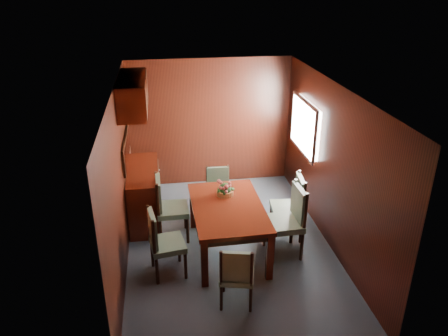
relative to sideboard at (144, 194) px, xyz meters
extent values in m
plane|color=#3C4852|center=(1.25, -1.00, -0.45)|extent=(4.50, 4.50, 0.00)
cube|color=black|center=(-0.25, -1.00, 0.75)|extent=(0.02, 4.50, 2.40)
cube|color=black|center=(2.75, -1.00, 0.75)|extent=(0.02, 4.50, 2.40)
cube|color=black|center=(1.25, 1.25, 0.75)|extent=(3.00, 0.02, 2.40)
cube|color=black|center=(1.25, -3.25, 0.75)|extent=(3.00, 0.02, 2.40)
cube|color=black|center=(1.25, -1.00, 1.95)|extent=(3.00, 4.50, 0.02)
cube|color=white|center=(2.73, 0.10, 1.00)|extent=(0.14, 1.10, 0.80)
cube|color=#B2B2B7|center=(2.66, 0.10, 1.00)|extent=(0.04, 1.20, 0.90)
cube|color=black|center=(-0.22, 0.00, 0.83)|extent=(0.03, 1.36, 0.41)
cube|color=silver|center=(-0.20, 0.00, 0.83)|extent=(0.01, 1.30, 0.35)
cube|color=#360F06|center=(-0.05, 0.00, 1.68)|extent=(0.40, 1.40, 0.50)
cube|color=#360F06|center=(0.00, 0.00, 0.00)|extent=(0.48, 1.40, 0.90)
cube|color=#360F06|center=(0.79, -1.86, -0.11)|extent=(0.09, 0.09, 0.69)
cube|color=#360F06|center=(1.65, -1.85, -0.11)|extent=(0.09, 0.09, 0.69)
cube|color=#360F06|center=(0.76, -0.40, -0.11)|extent=(0.09, 0.09, 0.69)
cube|color=#360F06|center=(1.63, -0.38, -0.11)|extent=(0.09, 0.09, 0.69)
cube|color=black|center=(1.21, -1.12, 0.19)|extent=(0.91, 1.49, 0.10)
cube|color=#360F06|center=(1.21, -1.12, 0.27)|extent=(1.03, 1.62, 0.06)
cylinder|color=black|center=(0.11, -1.35, -0.25)|extent=(0.04, 0.04, 0.39)
cylinder|color=black|center=(0.17, -1.74, -0.25)|extent=(0.04, 0.04, 0.39)
cylinder|color=black|center=(0.49, -1.29, -0.25)|extent=(0.04, 0.04, 0.39)
cylinder|color=black|center=(0.55, -1.68, -0.25)|extent=(0.04, 0.04, 0.39)
cube|color=#5E795C|center=(0.33, -1.52, 0.00)|extent=(0.51, 0.53, 0.08)
cylinder|color=black|center=(0.10, -1.35, 0.26)|extent=(0.04, 0.04, 0.52)
cylinder|color=black|center=(0.16, -1.75, 0.26)|extent=(0.04, 0.04, 0.52)
cube|color=#5E795C|center=(0.15, -1.54, 0.28)|extent=(0.13, 0.43, 0.44)
cylinder|color=black|center=(0.23, -0.42, -0.24)|extent=(0.05, 0.05, 0.42)
cylinder|color=black|center=(0.24, -0.85, -0.24)|extent=(0.05, 0.05, 0.42)
cylinder|color=black|center=(0.63, -0.42, -0.24)|extent=(0.05, 0.05, 0.42)
cylinder|color=black|center=(0.64, -0.84, -0.24)|extent=(0.05, 0.05, 0.42)
cube|color=#5E795C|center=(0.44, -0.63, 0.03)|extent=(0.48, 0.50, 0.09)
cylinder|color=black|center=(0.22, -0.42, 0.31)|extent=(0.05, 0.05, 0.55)
cylinder|color=black|center=(0.23, -0.85, 0.31)|extent=(0.05, 0.05, 0.55)
cube|color=#5E795C|center=(0.24, -0.64, 0.33)|extent=(0.07, 0.45, 0.47)
cylinder|color=black|center=(2.21, -1.52, -0.23)|extent=(0.05, 0.05, 0.43)
cylinder|color=black|center=(2.19, -1.08, -0.23)|extent=(0.05, 0.05, 0.43)
cylinder|color=black|center=(1.79, -1.53, -0.23)|extent=(0.05, 0.05, 0.43)
cylinder|color=black|center=(1.77, -1.09, -0.23)|extent=(0.05, 0.05, 0.43)
cube|color=#5E795C|center=(1.99, -1.30, 0.05)|extent=(0.51, 0.53, 0.09)
cylinder|color=black|center=(2.22, -1.52, 0.34)|extent=(0.05, 0.05, 0.58)
cylinder|color=black|center=(2.20, -1.07, 0.34)|extent=(0.05, 0.05, 0.58)
cube|color=#5E795C|center=(2.19, -1.30, 0.36)|extent=(0.08, 0.47, 0.49)
cylinder|color=black|center=(2.34, -1.08, -0.25)|extent=(0.05, 0.05, 0.41)
cylinder|color=black|center=(2.38, -0.67, -0.25)|extent=(0.05, 0.05, 0.41)
cylinder|color=black|center=(1.94, -1.04, -0.25)|extent=(0.05, 0.05, 0.41)
cylinder|color=black|center=(1.99, -0.62, -0.25)|extent=(0.05, 0.05, 0.41)
cube|color=#5E795C|center=(2.16, -0.85, 0.02)|extent=(0.51, 0.53, 0.08)
cylinder|color=black|center=(2.35, -1.08, 0.29)|extent=(0.05, 0.05, 0.54)
cylinder|color=black|center=(2.39, -0.67, 0.29)|extent=(0.05, 0.05, 0.54)
cube|color=#5E795C|center=(2.35, -0.87, 0.31)|extent=(0.11, 0.44, 0.46)
cylinder|color=black|center=(0.93, -2.35, -0.28)|extent=(0.04, 0.04, 0.35)
cylinder|color=black|center=(1.28, -2.43, -0.28)|extent=(0.04, 0.04, 0.35)
cylinder|color=black|center=(1.01, -2.02, -0.28)|extent=(0.04, 0.04, 0.35)
cylinder|color=black|center=(1.36, -2.10, -0.28)|extent=(0.04, 0.04, 0.35)
cube|color=#5E795C|center=(1.15, -2.23, -0.05)|extent=(0.49, 0.47, 0.07)
cylinder|color=black|center=(0.93, -2.36, 0.18)|extent=(0.04, 0.04, 0.46)
cylinder|color=black|center=(1.28, -2.44, 0.18)|extent=(0.04, 0.04, 0.46)
cube|color=#5E795C|center=(1.11, -2.38, 0.20)|extent=(0.38, 0.14, 0.39)
cylinder|color=black|center=(1.40, 0.04, -0.28)|extent=(0.04, 0.04, 0.34)
cylinder|color=black|center=(1.05, 0.05, -0.28)|extent=(0.04, 0.04, 0.34)
cylinder|color=black|center=(1.39, -0.29, -0.28)|extent=(0.04, 0.04, 0.34)
cylinder|color=black|center=(1.04, -0.28, -0.28)|extent=(0.04, 0.04, 0.34)
cube|color=#5E795C|center=(1.22, -0.12, -0.05)|extent=(0.41, 0.40, 0.07)
cylinder|color=black|center=(1.40, 0.05, 0.17)|extent=(0.04, 0.04, 0.46)
cylinder|color=black|center=(1.05, 0.06, 0.17)|extent=(0.04, 0.04, 0.46)
cube|color=#5E795C|center=(1.22, 0.04, 0.19)|extent=(0.37, 0.06, 0.39)
cylinder|color=#C8763D|center=(1.22, -0.79, 0.34)|extent=(0.25, 0.25, 0.08)
sphere|color=#1A4517|center=(1.22, -0.79, 0.40)|extent=(0.19, 0.19, 0.19)
camera|label=1|loc=(0.35, -6.47, 3.34)|focal=35.00mm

